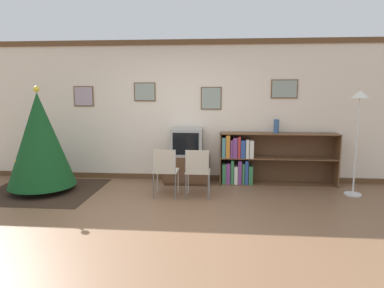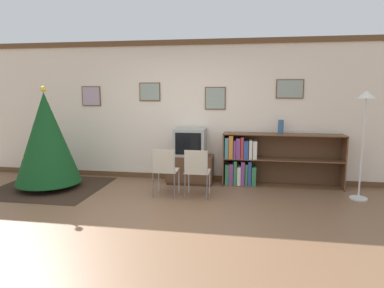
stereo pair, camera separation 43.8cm
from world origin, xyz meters
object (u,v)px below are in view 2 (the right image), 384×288
at_px(folding_chair_right, 197,170).
at_px(bookshelf, 259,161).
at_px(standing_lamp, 365,117).
at_px(vase, 281,127).
at_px(folding_chair_left, 165,169).
at_px(tv_console, 190,169).
at_px(christmas_tree, 46,138).
at_px(television, 190,142).

distance_m(folding_chair_right, bookshelf, 1.41).
bearing_deg(standing_lamp, vase, 154.85).
xyz_separation_m(folding_chair_left, bookshelf, (1.56, 0.97, -0.01)).
distance_m(tv_console, vase, 1.86).
bearing_deg(folding_chair_left, standing_lamp, 7.18).
bearing_deg(christmas_tree, television, 16.76).
height_order(christmas_tree, television, christmas_tree).
height_order(television, standing_lamp, standing_lamp).
bearing_deg(vase, television, -177.91).
distance_m(folding_chair_left, vase, 2.24).
height_order(vase, standing_lamp, standing_lamp).
distance_m(christmas_tree, bookshelf, 3.87).
xyz_separation_m(christmas_tree, folding_chair_left, (2.20, -0.17, -0.44)).
xyz_separation_m(folding_chair_left, folding_chair_right, (0.53, 0.00, 0.00)).
bearing_deg(christmas_tree, bookshelf, 12.02).
bearing_deg(bookshelf, folding_chair_left, -148.11).
relative_size(folding_chair_left, bookshelf, 0.38).
bearing_deg(bookshelf, television, -177.46).
height_order(folding_chair_left, bookshelf, bookshelf).
xyz_separation_m(tv_console, bookshelf, (1.29, 0.05, 0.19)).
height_order(folding_chair_right, vase, vase).
relative_size(christmas_tree, tv_console, 2.11).
distance_m(television, folding_chair_left, 1.00).
xyz_separation_m(christmas_tree, tv_console, (2.47, 0.75, -0.64)).
bearing_deg(folding_chair_right, television, 106.30).
relative_size(bookshelf, standing_lamp, 1.23).
distance_m(tv_console, standing_lamp, 3.12).
bearing_deg(television, folding_chair_left, -106.30).
bearing_deg(bookshelf, vase, 0.53).
xyz_separation_m(tv_console, television, (-0.00, -0.00, 0.52)).
height_order(folding_chair_left, vase, vase).
relative_size(christmas_tree, standing_lamp, 1.04).
height_order(folding_chair_right, standing_lamp, standing_lamp).
xyz_separation_m(television, folding_chair_right, (0.27, -0.91, -0.32)).
bearing_deg(bookshelf, christmas_tree, -167.98).
bearing_deg(folding_chair_right, tv_console, 106.26).
height_order(television, vase, vase).
relative_size(folding_chair_right, bookshelf, 0.38).
xyz_separation_m(television, vase, (1.66, 0.06, 0.31)).
bearing_deg(folding_chair_left, christmas_tree, 175.64).
distance_m(tv_console, folding_chair_right, 0.97).
xyz_separation_m(christmas_tree, standing_lamp, (5.35, 0.23, 0.43)).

